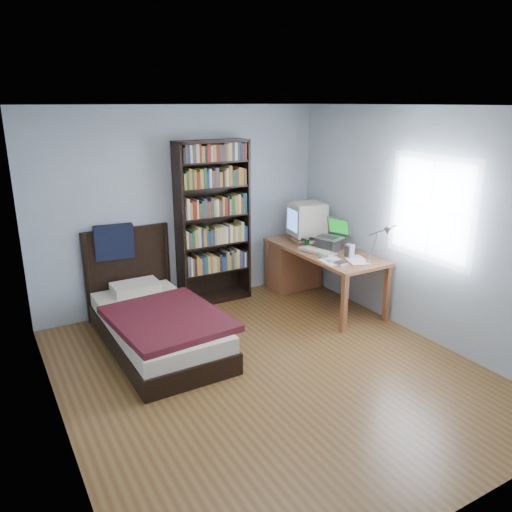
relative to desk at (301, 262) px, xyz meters
name	(u,v)px	position (x,y,z in m)	size (l,w,h in m)	color
room	(273,248)	(-1.48, -1.64, 0.83)	(4.20, 4.24, 2.50)	brown
desk	(301,262)	(0.00, 0.00, 0.00)	(0.75, 1.76, 0.73)	brown
crt_monitor	(306,219)	(0.05, -0.02, 0.60)	(0.53, 0.49, 0.52)	beige
laptop	(330,241)	(0.06, -0.52, 0.42)	(0.41, 0.39, 0.40)	#2D2D30
desk_lamp	(385,234)	(0.01, -1.52, 0.74)	(0.21, 0.46, 0.54)	#99999E
keyboard	(318,251)	(-0.15, -0.57, 0.33)	(0.20, 0.50, 0.03)	beige
speaker	(350,251)	(0.05, -0.93, 0.39)	(0.08, 0.08, 0.17)	gray
soda_can	(307,243)	(-0.13, -0.30, 0.36)	(0.06, 0.06, 0.11)	black
mouse	(311,243)	(0.00, -0.22, 0.33)	(0.06, 0.11, 0.04)	silver
phone_silver	(322,257)	(-0.25, -0.77, 0.32)	(0.05, 0.09, 0.02)	#B6B5BA
phone_grey	(330,261)	(-0.25, -0.94, 0.32)	(0.04, 0.09, 0.02)	gray
external_drive	(341,263)	(-0.20, -1.08, 0.32)	(0.12, 0.12, 0.03)	gray
bookshelf	(213,223)	(-1.17, 0.30, 0.63)	(0.94, 0.30, 2.09)	black
bed	(155,321)	(-2.27, -0.50, -0.16)	(1.15, 2.07, 1.16)	black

